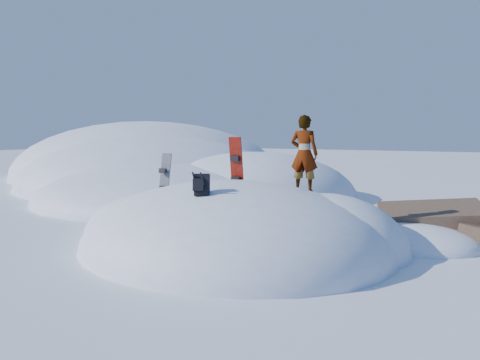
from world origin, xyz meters
The scene contains 9 objects.
ground centered at (0.00, 0.00, 0.00)m, with size 120.00×120.00×0.00m, color white.
snow_mound centered at (-0.17, 0.24, 0.00)m, with size 8.00×6.00×3.00m.
snow_ridge centered at (-10.43, 9.85, 0.00)m, with size 21.50×18.50×6.40m.
rock_outcrop centered at (3.72, 3.01, 0.01)m, with size 4.68×4.41×1.68m.
snowboard_red centered at (-0.25, 0.62, 1.65)m, with size 0.32×0.27×1.62m.
snowboard_dark centered at (-2.11, 0.28, 1.35)m, with size 0.29×0.31×1.41m.
backpack centered at (0.07, -1.26, 1.54)m, with size 0.41×0.45×0.49m.
gear_pile centered at (-2.27, -1.00, 0.11)m, with size 0.89×0.70×0.23m.
person centered at (1.30, 0.86, 2.08)m, with size 0.61×0.40×1.67m, color slate.
Camera 1 is at (5.15, -8.57, 2.53)m, focal length 35.00 mm.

